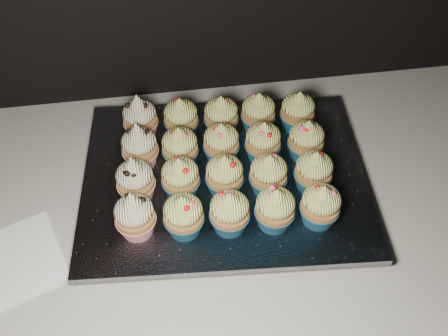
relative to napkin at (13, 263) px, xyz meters
name	(u,v)px	position (x,y,z in m)	size (l,w,h in m)	color
cabinet	(204,318)	(0.30, 0.08, -0.47)	(2.40, 0.60, 0.86)	black
worktop	(197,208)	(0.30, 0.08, -0.02)	(2.44, 0.64, 0.04)	beige
napkin	(13,263)	(0.00, 0.00, 0.00)	(0.15, 0.15, 0.00)	white
baking_tray	(224,182)	(0.35, 0.11, 0.01)	(0.45, 0.34, 0.02)	black
foil_lining	(224,176)	(0.35, 0.11, 0.03)	(0.49, 0.38, 0.01)	silver
cupcake_0	(135,215)	(0.20, 0.01, 0.07)	(0.06, 0.06, 0.10)	#AE181F
cupcake_1	(183,215)	(0.28, 0.00, 0.07)	(0.06, 0.06, 0.08)	navy
cupcake_2	(230,212)	(0.35, 0.00, 0.07)	(0.06, 0.06, 0.08)	navy
cupcake_3	(275,209)	(0.42, -0.01, 0.07)	(0.06, 0.06, 0.08)	navy
cupcake_4	(320,205)	(0.49, -0.01, 0.07)	(0.06, 0.06, 0.08)	navy
cupcake_5	(135,180)	(0.20, 0.08, 0.07)	(0.06, 0.06, 0.10)	#AE181F
cupcake_6	(180,178)	(0.28, 0.08, 0.07)	(0.06, 0.06, 0.08)	navy
cupcake_7	(224,175)	(0.35, 0.07, 0.07)	(0.06, 0.06, 0.08)	navy
cupcake_8	(268,174)	(0.42, 0.06, 0.07)	(0.06, 0.06, 0.08)	navy
cupcake_9	(313,171)	(0.50, 0.06, 0.07)	(0.06, 0.06, 0.08)	navy
cupcake_10	(140,147)	(0.21, 0.16, 0.07)	(0.06, 0.06, 0.10)	#AE181F
cupcake_11	(180,147)	(0.28, 0.15, 0.07)	(0.06, 0.06, 0.08)	navy
cupcake_12	(221,143)	(0.35, 0.15, 0.07)	(0.06, 0.06, 0.08)	navy
cupcake_13	(263,142)	(0.43, 0.14, 0.07)	(0.06, 0.06, 0.08)	navy
cupcake_14	(306,140)	(0.50, 0.13, 0.07)	(0.06, 0.06, 0.08)	navy
cupcake_15	(140,118)	(0.22, 0.23, 0.07)	(0.06, 0.06, 0.10)	#AE181F
cupcake_16	(181,118)	(0.29, 0.22, 0.07)	(0.06, 0.06, 0.08)	navy
cupcake_17	(221,116)	(0.36, 0.21, 0.07)	(0.06, 0.06, 0.08)	navy
cupcake_18	(258,113)	(0.43, 0.21, 0.07)	(0.06, 0.06, 0.08)	navy
cupcake_19	(298,112)	(0.51, 0.20, 0.07)	(0.06, 0.06, 0.08)	navy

